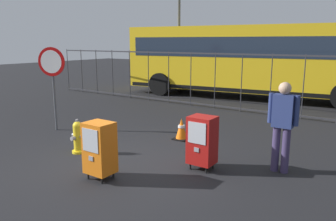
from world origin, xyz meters
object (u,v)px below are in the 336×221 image
Objects in this scene: pedestrian at (283,122)px; bus_near at (250,57)px; fire_hydrant at (78,137)px; traffic_cone at (181,129)px; street_light_far_left at (179,4)px; newspaper_box_secondary at (100,148)px; newspaper_box_primary at (202,140)px; stop_sign at (52,71)px.

bus_near is (-3.57, 7.67, 0.76)m from pedestrian.
pedestrian is at bearing -72.39° from bus_near.
traffic_cone is (1.30, 2.12, -0.09)m from fire_hydrant.
street_light_far_left is (-3.63, 0.04, 2.38)m from bus_near.
street_light_far_left is at bearing 115.63° from newspaper_box_secondary.
stop_sign is at bearing 177.17° from newspaper_box_primary.
bus_near is (0.34, 9.08, 1.36)m from fire_hydrant.
traffic_cone is at bearing -56.67° from street_light_far_left.
pedestrian reaches higher than newspaper_box_primary.
fire_hydrant is at bearing -99.48° from bus_near.
fire_hydrant reaches higher than traffic_cone.
fire_hydrant is at bearing -70.12° from street_light_far_left.
street_light_far_left is (-3.30, 9.11, 3.74)m from fire_hydrant.
newspaper_box_secondary reaches higher than fire_hydrant.
fire_hydrant is 1.41× the size of traffic_cone.
bus_near is (-1.08, 9.79, 1.14)m from newspaper_box_secondary.
street_light_far_left reaches higher than stop_sign.
newspaper_box_primary is at bearing 48.74° from newspaper_box_secondary.
pedestrian is (2.49, 2.12, 0.38)m from newspaper_box_secondary.
newspaper_box_secondary is at bearing -26.77° from fire_hydrant.
bus_near is at bearing 97.92° from traffic_cone.
newspaper_box_primary is 1.92× the size of traffic_cone.
traffic_cone is 0.08× the size of street_light_far_left.
street_light_far_left reaches higher than fire_hydrant.
fire_hydrant is 0.73× the size of newspaper_box_primary.
street_light_far_left is (-4.71, 9.83, 3.52)m from newspaper_box_secondary.
pedestrian is 3.15× the size of traffic_cone.
stop_sign is 5.95m from pedestrian.
newspaper_box_secondary is at bearing -25.73° from stop_sign.
traffic_cone is at bearing 58.38° from fire_hydrant.
bus_near is (2.32, 8.15, 0.11)m from stop_sign.
pedestrian is (3.91, 1.41, 0.60)m from fire_hydrant.
traffic_cone is (-1.35, 1.42, -0.31)m from newspaper_box_primary.
stop_sign is at bearing 154.27° from newspaper_box_secondary.
newspaper_box_primary is at bearing -150.35° from pedestrian.
pedestrian is at bearing -46.93° from street_light_far_left.
newspaper_box_primary and newspaper_box_secondary have the same top height.
newspaper_box_secondary is 3.92m from stop_sign.
street_light_far_left is at bearing 133.07° from pedestrian.
street_light_far_left reaches higher than bus_near.
stop_sign is (-3.41, 1.64, 1.03)m from newspaper_box_secondary.
newspaper_box_primary is 8.77m from bus_near.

